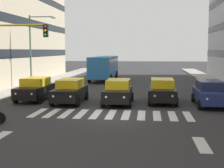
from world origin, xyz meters
The scene contains 10 objects.
ground_plane centered at (0.00, 0.00, 0.00)m, with size 180.00×180.00×0.00m, color #2D2D30.
crosswalk_markings centered at (0.00, 0.00, 0.00)m, with size 9.45×2.80×0.01m.
lane_arrow_0 centered at (-4.35, 5.50, 0.00)m, with size 0.50×2.20×0.01m, color silver.
car_0 centered at (-6.37, -3.67, 0.89)m, with size 2.02×4.44×1.72m.
car_1 centered at (-3.19, -4.64, 0.89)m, with size 2.02×4.44×1.72m.
car_2 centered at (-0.07, -3.78, 0.89)m, with size 2.02×4.44×1.72m.
car_3 centered at (3.40, -3.72, 0.89)m, with size 2.02×4.44×1.72m.
car_4 centered at (6.35, -4.59, 0.89)m, with size 2.02×4.44×1.72m.
bus_behind_traffic centered at (3.40, -21.28, 1.86)m, with size 2.78×10.50×3.00m.
street_lamp_right centered at (8.85, -11.43, 4.42)m, with size 2.75×0.28×7.00m.
Camera 1 is at (-2.15, 18.05, 3.79)m, focal length 50.00 mm.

